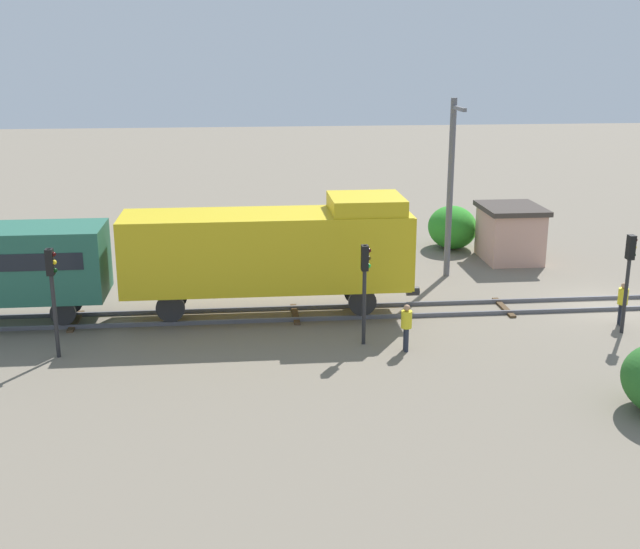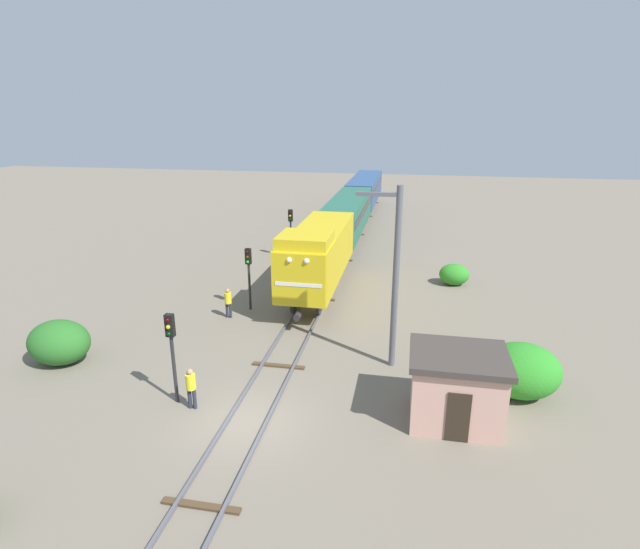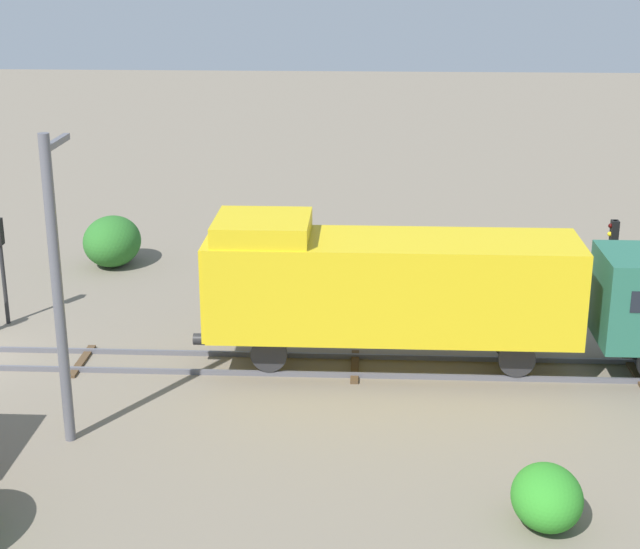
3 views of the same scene
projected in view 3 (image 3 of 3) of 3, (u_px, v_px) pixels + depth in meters
locomotive at (385, 283)px, 29.28m from camera, size 2.90×11.60×4.60m
traffic_signal_near at (0, 251)px, 32.98m from camera, size 0.32×0.34×3.74m
traffic_signal_mid at (290, 255)px, 32.72m from camera, size 0.32×0.34×3.65m
traffic_signal_far at (612, 254)px, 32.37m from camera, size 0.32×0.34×3.84m
worker_by_signal at (254, 290)px, 34.04m from camera, size 0.38×0.38×1.70m
catenary_mast at (58, 284)px, 24.51m from camera, size 1.94×0.28×8.13m
bush_mid at (112, 241)px, 39.68m from camera, size 2.80×2.29×2.04m
bush_back at (547, 497)px, 21.76m from camera, size 1.94×1.59×1.41m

